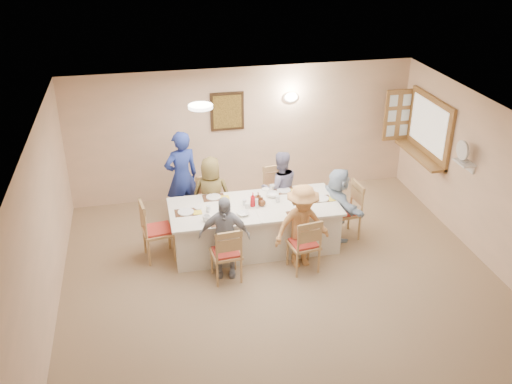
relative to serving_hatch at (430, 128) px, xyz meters
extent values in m
plane|color=#A1855D|center=(-3.21, -2.40, -1.50)|extent=(7.00, 7.00, 0.00)
plane|color=#CEAF90|center=(-3.21, 1.10, -0.25)|extent=(6.50, 0.00, 6.50)
plane|color=#CEAF90|center=(-6.46, -2.40, -0.25)|extent=(0.00, 7.00, 7.00)
plane|color=#CEAF90|center=(0.04, -2.40, -0.25)|extent=(0.00, 7.00, 7.00)
plane|color=white|center=(-3.21, -2.40, 1.00)|extent=(7.00, 7.00, 0.00)
cube|color=#3A2614|center=(-3.51, 1.07, 0.20)|extent=(0.62, 0.04, 0.72)
cube|color=black|center=(-3.51, 1.05, 0.20)|extent=(0.52, 0.02, 0.62)
ellipsoid|color=white|center=(-2.31, 1.04, 0.40)|extent=(0.26, 0.09, 0.18)
cylinder|color=white|center=(-4.21, -0.90, 0.97)|extent=(0.36, 0.36, 0.05)
cube|color=olive|center=(0.00, 0.00, 0.00)|extent=(0.06, 1.50, 1.15)
cube|color=olive|center=(-0.12, 0.00, -0.53)|extent=(0.30, 1.50, 0.05)
cube|color=olive|center=(-0.26, 0.76, 0.00)|extent=(0.55, 0.04, 1.00)
cube|color=white|center=(-0.08, -1.35, -0.10)|extent=(0.22, 0.36, 0.03)
cube|color=beige|center=(-3.42, -0.91, -1.12)|extent=(2.72, 1.15, 0.76)
imported|color=brown|center=(-4.02, -0.23, -0.82)|extent=(0.79, 0.63, 1.36)
imported|color=gray|center=(-2.82, -0.23, -0.82)|extent=(0.69, 0.55, 1.36)
imported|color=#999CA7|center=(-4.02, -1.59, -0.84)|extent=(0.90, 0.63, 1.32)
imported|color=tan|center=(-2.82, -1.59, -0.81)|extent=(1.03, 0.75, 1.38)
imported|color=silver|center=(-2.00, -0.91, -0.86)|extent=(1.29, 0.73, 1.27)
imported|color=navy|center=(-4.47, 0.24, -0.66)|extent=(0.85, 0.76, 1.69)
cube|color=#472B19|center=(-4.02, -1.33, -0.74)|extent=(0.36, 0.27, 0.01)
cylinder|color=white|center=(-4.02, -1.33, -0.73)|extent=(0.22, 0.22, 0.01)
cube|color=yellow|center=(-3.84, -1.38, -0.73)|extent=(0.13, 0.13, 0.01)
cube|color=#472B19|center=(-2.82, -1.33, -0.74)|extent=(0.32, 0.24, 0.01)
cylinder|color=white|center=(-2.82, -1.33, -0.73)|extent=(0.24, 0.24, 0.01)
cube|color=yellow|center=(-2.64, -1.38, -0.73)|extent=(0.14, 0.14, 0.01)
cube|color=#472B19|center=(-4.02, -0.49, -0.74)|extent=(0.36, 0.27, 0.01)
cylinder|color=white|center=(-4.02, -0.49, -0.73)|extent=(0.24, 0.24, 0.02)
cube|color=yellow|center=(-3.84, -0.54, -0.73)|extent=(0.14, 0.14, 0.01)
cube|color=#472B19|center=(-2.82, -0.49, -0.74)|extent=(0.35, 0.26, 0.01)
cylinder|color=white|center=(-2.82, -0.49, -0.73)|extent=(0.23, 0.23, 0.01)
cube|color=yellow|center=(-2.64, -0.54, -0.73)|extent=(0.15, 0.15, 0.01)
cube|color=#472B19|center=(-4.52, -0.91, -0.74)|extent=(0.35, 0.26, 0.01)
cylinder|color=white|center=(-4.52, -0.91, -0.73)|extent=(0.25, 0.25, 0.02)
cube|color=yellow|center=(-4.34, -0.96, -0.73)|extent=(0.14, 0.14, 0.01)
cube|color=#472B19|center=(-2.30, -0.91, -0.74)|extent=(0.33, 0.25, 0.01)
cylinder|color=white|center=(-2.30, -0.91, -0.73)|extent=(0.26, 0.26, 0.02)
cube|color=yellow|center=(-2.12, -0.96, -0.73)|extent=(0.15, 0.15, 0.01)
imported|color=white|center=(-4.24, -1.25, -0.69)|extent=(0.17, 0.17, 0.10)
imported|color=white|center=(-3.00, -0.40, -0.70)|extent=(0.13, 0.13, 0.09)
imported|color=white|center=(-3.65, -1.18, -0.72)|extent=(0.29, 0.29, 0.05)
imported|color=white|center=(-3.05, -0.65, -0.71)|extent=(0.30, 0.30, 0.07)
imported|color=#B30F16|center=(-3.44, -0.92, -0.62)|extent=(0.09, 0.09, 0.24)
imported|color=brown|center=(-3.35, -0.86, -0.64)|extent=(0.11, 0.11, 0.20)
imported|color=brown|center=(-3.30, -0.94, -0.66)|extent=(0.20, 0.20, 0.16)
cylinder|color=silver|center=(-3.57, -0.86, -0.68)|extent=(0.06, 0.06, 0.09)
camera|label=1|loc=(-5.08, -8.81, 3.56)|focal=40.00mm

